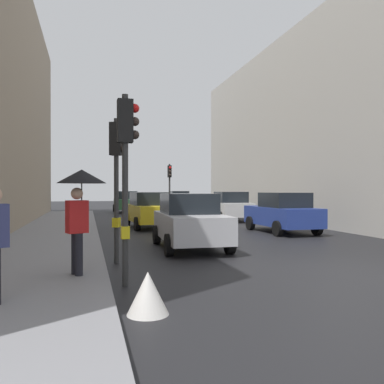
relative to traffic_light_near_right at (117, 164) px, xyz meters
name	(u,v)px	position (x,y,z in m)	size (l,w,h in m)	color
ground_plane	(345,272)	(4.98, -2.39, -2.56)	(120.00, 120.00, 0.00)	black
sidewalk_kerb	(48,244)	(-1.99, 3.61, -2.48)	(3.34, 40.00, 0.16)	gray
traffic_light_near_right	(117,164)	(0.00, 0.00, 0.00)	(0.45, 0.35, 3.70)	#2D2D2D
traffic_light_far_median	(170,180)	(4.85, 17.21, -0.01)	(0.24, 0.43, 3.69)	#2D2D2D
traffic_light_near_left	(126,154)	(0.00, -2.46, 0.03)	(0.43, 0.24, 3.75)	#2D2D2D
car_blue_van	(282,213)	(7.57, 5.68, -1.68)	(2.08, 4.23, 1.76)	navy
car_yellow_taxi	(150,210)	(2.26, 9.44, -1.68)	(2.25, 4.32, 1.76)	yellow
car_silver_hatchback	(190,221)	(2.45, 2.14, -1.68)	(2.14, 4.26, 1.76)	#BCBCC1
car_green_estate	(127,202)	(2.40, 23.14, -1.68)	(2.06, 4.22, 1.76)	#2D6038
car_white_compact	(230,206)	(7.64, 12.60, -1.68)	(2.20, 4.29, 1.76)	silver
car_dark_suv	(179,200)	(7.69, 26.81, -1.68)	(2.24, 4.31, 1.76)	black
pedestrian_with_umbrella	(80,192)	(-0.88, -1.90, -0.72)	(1.00, 1.00, 2.14)	black
warning_sign_triangle	(148,293)	(0.15, -4.35, -2.23)	(0.64, 0.64, 0.65)	silver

